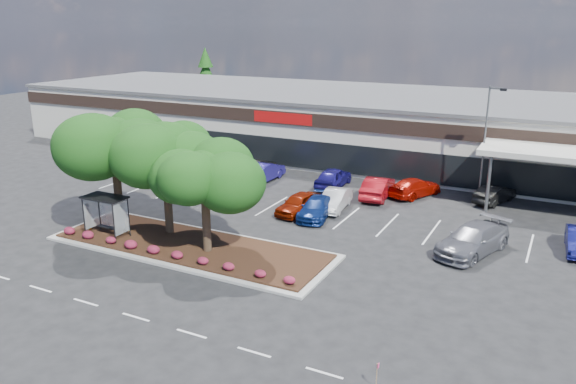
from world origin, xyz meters
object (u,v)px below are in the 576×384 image
at_px(car_0, 192,174).
at_px(car_1, 172,177).
at_px(survey_stake, 377,373).
at_px(light_pole, 485,153).

bearing_deg(car_0, car_1, -113.42).
height_order(survey_stake, car_0, car_0).
bearing_deg(car_0, survey_stake, -32.40).
bearing_deg(survey_stake, car_0, 139.23).
bearing_deg(light_pole, car_0, -166.20).
relative_size(survey_stake, car_0, 0.24).
bearing_deg(light_pole, car_1, -163.35).
height_order(light_pole, survey_stake, light_pole).
bearing_deg(light_pole, survey_stake, -89.36).
bearing_deg(car_1, light_pole, 0.29).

